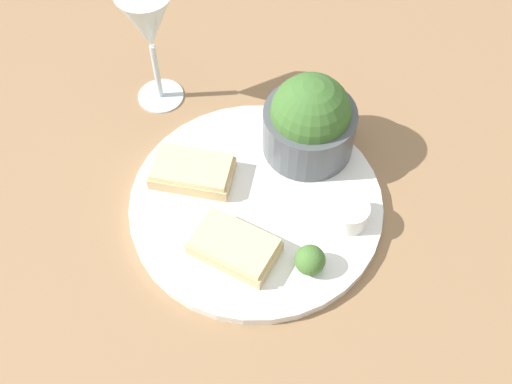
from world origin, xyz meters
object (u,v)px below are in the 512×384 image
(salad_bowl, at_px, (310,121))
(cheese_toast_far, at_px, (192,171))
(cheese_toast_near, at_px, (234,246))
(sauce_ramekin, at_px, (350,213))
(wine_glass, at_px, (148,26))

(salad_bowl, xyz_separation_m, cheese_toast_far, (-0.05, -0.14, -0.04))
(cheese_toast_near, height_order, cheese_toast_far, same)
(sauce_ramekin, height_order, cheese_toast_far, sauce_ramekin)
(cheese_toast_far, bearing_deg, wine_glass, 160.21)
(salad_bowl, xyz_separation_m, cheese_toast_near, (0.06, -0.17, -0.04))
(wine_glass, bearing_deg, sauce_ramekin, 9.22)
(sauce_ramekin, xyz_separation_m, cheese_toast_near, (-0.05, -0.13, -0.00))
(sauce_ramekin, bearing_deg, cheese_toast_far, -148.24)
(sauce_ramekin, bearing_deg, wine_glass, -170.78)
(cheese_toast_near, bearing_deg, salad_bowl, 109.86)
(wine_glass, bearing_deg, cheese_toast_near, -16.74)
(salad_bowl, distance_m, cheese_toast_near, 0.18)
(salad_bowl, bearing_deg, cheese_toast_near, -70.14)
(cheese_toast_far, height_order, wine_glass, wine_glass)
(cheese_toast_far, bearing_deg, sauce_ramekin, 31.76)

